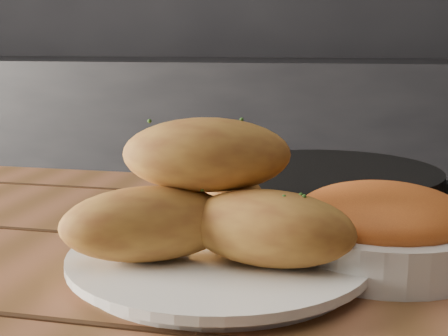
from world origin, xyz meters
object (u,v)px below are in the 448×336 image
Objects in this scene: plate at (219,261)px; bowl at (382,228)px; skillet at (328,185)px; bread_rolls at (212,202)px.

plate is 1.43× the size of bowl.
bowl reaches higher than plate.
bread_rolls is at bearing -107.62° from skillet.
skillet is at bearing 73.22° from plate.
skillet is 2.23× the size of bowl.
plate is 1.04× the size of bread_rolls.
bread_rolls reaches higher than skillet.
bowl is at bearing 22.68° from bread_rolls.
skillet is (0.08, 0.27, -0.04)m from bread_rolls.
bread_rolls reaches higher than bowl.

